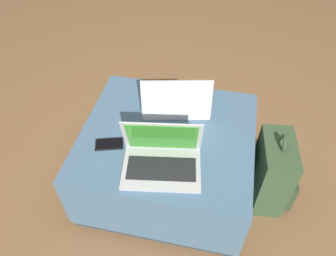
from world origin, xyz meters
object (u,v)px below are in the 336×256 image
at_px(laptop_near, 162,158).
at_px(backpack, 273,173).
at_px(cell_phone, 109,144).
at_px(laptop_far, 176,103).

bearing_deg(laptop_near, backpack, 11.96).
height_order(cell_phone, backpack, backpack).
xyz_separation_m(laptop_far, cell_phone, (-0.27, -0.31, -0.05)).
distance_m(laptop_far, backpack, 0.63).
bearing_deg(backpack, laptop_near, 105.29).
xyz_separation_m(laptop_near, backpack, (0.55, 0.21, -0.25)).
xyz_separation_m(cell_phone, backpack, (0.82, 0.15, -0.21)).
height_order(laptop_near, backpack, laptop_near).
xyz_separation_m(laptop_near, cell_phone, (-0.28, 0.06, -0.05)).
bearing_deg(cell_phone, laptop_near, 59.91).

